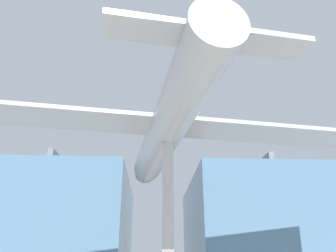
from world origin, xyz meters
name	(u,v)px	position (x,y,z in m)	size (l,w,h in m)	color
glass_pavilion_left	(65,234)	(-7.23, 13.17, 4.18)	(9.44, 13.25, 8.94)	slate
glass_pavilion_right	(252,235)	(7.23, 13.17, 4.18)	(9.44, 13.25, 8.94)	slate
support_pylon_central	(168,225)	(0.00, 0.00, 3.41)	(0.47, 0.47, 6.82)	#B7B7BC
suspended_airplane	(167,127)	(-0.02, 0.15, 7.67)	(18.50, 15.26, 3.14)	#B2B7BC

